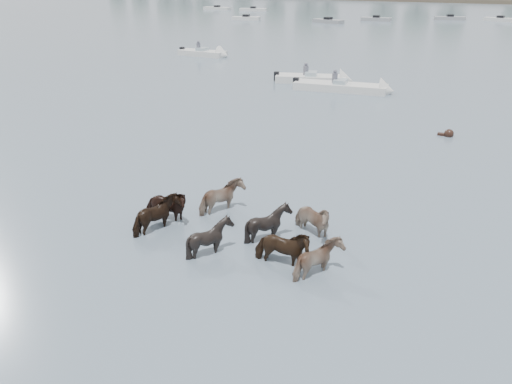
% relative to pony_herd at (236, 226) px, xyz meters
% --- Properties ---
extents(ground, '(400.00, 400.00, 0.00)m').
position_rel_pony_herd_xyz_m(ground, '(-1.00, -1.92, -0.39)').
color(ground, '#4E6071').
rests_on(ground, ground).
extents(pony_herd, '(6.64, 3.73, 1.30)m').
position_rel_pony_herd_xyz_m(pony_herd, '(0.00, 0.00, 0.00)').
color(pony_herd, black).
rests_on(pony_herd, ground).
extents(swimming_pony, '(0.72, 0.44, 0.44)m').
position_rel_pony_herd_xyz_m(swimming_pony, '(3.79, 13.31, -0.28)').
color(swimming_pony, black).
rests_on(swimming_pony, ground).
extents(motorboat_a, '(5.51, 3.17, 1.92)m').
position_rel_pony_herd_xyz_m(motorboat_a, '(-6.00, 22.57, -0.16)').
color(motorboat_a, silver).
rests_on(motorboat_a, ground).
extents(motorboat_b, '(6.61, 2.46, 1.92)m').
position_rel_pony_herd_xyz_m(motorboat_b, '(-3.17, 20.70, -0.16)').
color(motorboat_b, silver).
rests_on(motorboat_b, ground).
extents(motorboat_f, '(5.11, 1.60, 1.92)m').
position_rel_pony_herd_xyz_m(motorboat_f, '(-19.46, 29.24, -0.16)').
color(motorboat_f, silver).
rests_on(motorboat_f, ground).
extents(distant_flotilla, '(108.02, 24.08, 0.93)m').
position_rel_pony_herd_xyz_m(distant_flotilla, '(-2.19, 74.77, -0.13)').
color(distant_flotilla, silver).
rests_on(distant_flotilla, ground).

